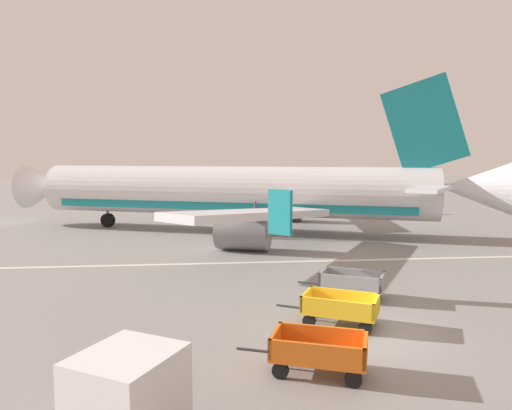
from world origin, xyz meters
The scene contains 7 objects.
ground_plane centered at (0.00, 0.00, 0.00)m, with size 220.00×220.00×0.00m, color gray.
apron_stripe centered at (0.00, 10.57, 0.01)m, with size 120.00×0.36×0.01m, color silver.
airplane centered at (-2.43, 20.85, 3.05)m, with size 36.51×29.71×11.34m.
baggage_cart_nearest centered at (-2.15, -2.67, 0.60)m, with size 3.58×2.19×1.07m.
baggage_cart_second_in_row centered at (-0.60, 0.80, 0.60)m, with size 3.50×2.39×1.07m.
baggage_cart_third_in_row centered at (0.75, 3.81, 0.60)m, with size 3.50×2.39×1.07m.
service_truck_beside_carts centered at (-6.19, -6.03, 1.10)m, with size 4.74×3.84×2.10m.
Camera 1 is at (-5.03, -14.55, 5.81)m, focal length 33.12 mm.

